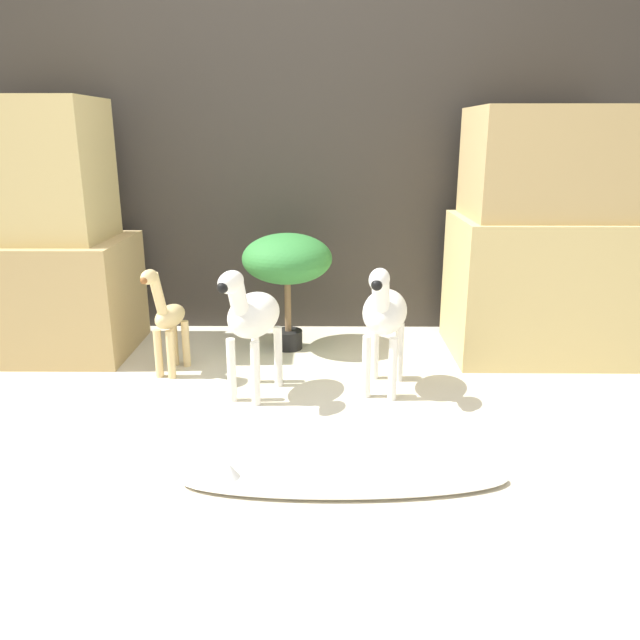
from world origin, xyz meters
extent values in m
plane|color=beige|center=(0.00, 0.00, 0.00)|extent=(14.00, 14.00, 0.00)
cube|color=#38332D|center=(0.00, 1.54, 1.10)|extent=(6.40, 0.08, 2.20)
cube|color=tan|center=(-1.31, 1.05, 0.30)|extent=(0.90, 0.65, 0.61)
cube|color=#D1B775|center=(-1.31, 1.05, 0.96)|extent=(0.72, 0.52, 0.70)
cube|color=#D1B775|center=(1.31, 1.05, 0.36)|extent=(0.90, 0.65, 0.72)
cube|color=tan|center=(1.31, 1.05, 0.99)|extent=(0.81, 0.58, 0.54)
cylinder|color=white|center=(0.48, 0.41, 0.14)|extent=(0.04, 0.04, 0.29)
cylinder|color=white|center=(0.37, 0.44, 0.14)|extent=(0.04, 0.04, 0.29)
cylinder|color=white|center=(0.53, 0.63, 0.14)|extent=(0.04, 0.04, 0.29)
cylinder|color=white|center=(0.42, 0.66, 0.14)|extent=(0.04, 0.04, 0.29)
ellipsoid|color=white|center=(0.45, 0.53, 0.37)|extent=(0.27, 0.36, 0.20)
cylinder|color=white|center=(0.42, 0.40, 0.49)|extent=(0.10, 0.14, 0.18)
ellipsoid|color=white|center=(0.41, 0.35, 0.56)|extent=(0.12, 0.17, 0.09)
sphere|color=black|center=(0.39, 0.29, 0.55)|extent=(0.05, 0.05, 0.05)
cube|color=black|center=(0.42, 0.40, 0.50)|extent=(0.03, 0.07, 0.15)
cylinder|color=white|center=(-0.12, 0.35, 0.14)|extent=(0.04, 0.04, 0.29)
cylinder|color=white|center=(-0.23, 0.39, 0.14)|extent=(0.04, 0.04, 0.29)
cylinder|color=white|center=(-0.04, 0.56, 0.14)|extent=(0.04, 0.04, 0.29)
cylinder|color=white|center=(-0.14, 0.60, 0.14)|extent=(0.04, 0.04, 0.29)
ellipsoid|color=white|center=(-0.13, 0.48, 0.37)|extent=(0.30, 0.38, 0.20)
cylinder|color=white|center=(-0.18, 0.35, 0.49)|extent=(0.11, 0.14, 0.18)
ellipsoid|color=white|center=(-0.20, 0.30, 0.56)|extent=(0.14, 0.18, 0.09)
sphere|color=black|center=(-0.22, 0.24, 0.55)|extent=(0.05, 0.05, 0.05)
cube|color=black|center=(-0.18, 0.35, 0.50)|extent=(0.04, 0.07, 0.15)
cylinder|color=#E0C184|center=(-0.56, 0.65, 0.12)|extent=(0.04, 0.04, 0.24)
cylinder|color=#E0C184|center=(-0.62, 0.67, 0.12)|extent=(0.04, 0.04, 0.24)
cylinder|color=#E0C184|center=(-0.52, 0.82, 0.12)|extent=(0.04, 0.04, 0.24)
cylinder|color=#E0C184|center=(-0.58, 0.83, 0.12)|extent=(0.04, 0.04, 0.24)
ellipsoid|color=#E0C184|center=(-0.57, 0.74, 0.29)|extent=(0.16, 0.26, 0.11)
cylinder|color=#E0C184|center=(-0.59, 0.64, 0.42)|extent=(0.07, 0.12, 0.23)
ellipsoid|color=#E0C184|center=(-0.61, 0.58, 0.52)|extent=(0.09, 0.12, 0.07)
sphere|color=brown|center=(-0.62, 0.53, 0.51)|extent=(0.03, 0.03, 0.03)
cylinder|color=black|center=(-0.02, 1.09, 0.05)|extent=(0.15, 0.15, 0.10)
cylinder|color=brown|center=(-0.02, 1.09, 0.24)|extent=(0.03, 0.03, 0.27)
ellipsoid|color=#337F38|center=(-0.02, 1.09, 0.50)|extent=(0.48, 0.48, 0.26)
ellipsoid|color=silver|center=(0.25, -0.29, 0.02)|extent=(1.12, 0.27, 0.03)
cone|color=white|center=(-0.14, -0.30, 0.05)|extent=(0.07, 0.07, 0.05)
camera|label=1|loc=(0.18, -2.15, 1.14)|focal=35.00mm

